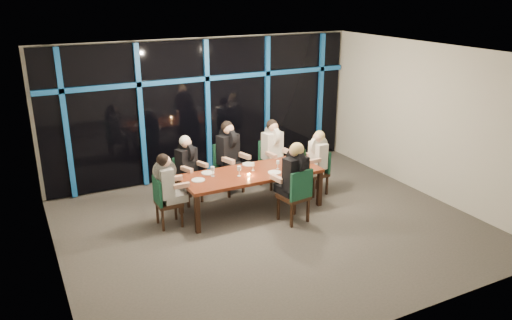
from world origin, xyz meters
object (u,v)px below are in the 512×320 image
at_px(diner_far_right, 273,144).
at_px(water_pitcher, 290,165).
at_px(dining_table, 251,176).
at_px(diner_far_left, 188,160).
at_px(diner_end_left, 167,179).
at_px(chair_far_right, 271,160).
at_px(chair_near_mid, 297,193).
at_px(diner_near_mid, 294,170).
at_px(chair_end_right, 319,169).
at_px(diner_end_right, 317,153).
at_px(wine_bottle, 305,158).
at_px(chair_far_mid, 227,165).
at_px(chair_far_left, 186,177).
at_px(chair_end_left, 164,199).
at_px(diner_far_mid, 229,147).

relative_size(diner_far_right, water_pitcher, 4.60).
xyz_separation_m(dining_table, diner_far_left, (-0.93, 0.83, 0.20)).
relative_size(diner_far_right, diner_end_left, 1.07).
xyz_separation_m(chair_far_right, water_pitcher, (-0.22, -1.14, 0.31)).
bearing_deg(chair_near_mid, diner_near_mid, -90.00).
bearing_deg(chair_end_right, diner_far_right, -141.37).
distance_m(diner_end_right, wine_bottle, 0.42).
height_order(diner_far_left, diner_far_right, diner_far_right).
relative_size(chair_far_mid, wine_bottle, 3.45).
distance_m(chair_far_mid, chair_near_mid, 1.96).
xyz_separation_m(chair_far_left, wine_bottle, (2.09, -0.98, 0.35)).
height_order(diner_near_mid, water_pitcher, diner_near_mid).
distance_m(chair_end_left, wine_bottle, 2.81).
height_order(chair_near_mid, wine_bottle, wine_bottle).
bearing_deg(diner_far_right, diner_far_left, 172.45).
distance_m(diner_far_mid, diner_end_right, 1.75).
height_order(chair_end_right, chair_near_mid, chair_near_mid).
bearing_deg(diner_far_left, chair_far_mid, -8.96).
bearing_deg(chair_end_right, water_pitcher, -73.30).
relative_size(chair_near_mid, diner_far_left, 1.13).
relative_size(chair_far_mid, diner_far_mid, 1.03).
height_order(diner_end_left, diner_near_mid, diner_near_mid).
height_order(chair_far_left, diner_near_mid, diner_near_mid).
relative_size(diner_far_right, diner_near_mid, 0.97).
xyz_separation_m(dining_table, diner_end_left, (-1.58, 0.06, 0.19)).
height_order(diner_far_right, diner_end_left, diner_far_right).
xyz_separation_m(chair_near_mid, diner_far_mid, (-0.48, 1.81, 0.41)).
bearing_deg(chair_far_left, chair_end_left, -150.19).
bearing_deg(chair_end_left, diner_far_mid, -61.50).
distance_m(chair_far_right, water_pitcher, 1.20).
distance_m(chair_end_right, diner_far_left, 2.65).
height_order(chair_far_right, wine_bottle, wine_bottle).
distance_m(chair_end_left, chair_end_right, 3.25).
xyz_separation_m(chair_end_right, chair_near_mid, (-1.12, -0.97, 0.06)).
bearing_deg(diner_far_mid, diner_far_left, 170.04).
relative_size(diner_far_mid, diner_near_mid, 1.01).
bearing_deg(water_pitcher, diner_end_right, 1.26).
height_order(chair_far_left, water_pitcher, water_pitcher).
distance_m(chair_far_left, diner_far_mid, 1.05).
bearing_deg(diner_far_right, wine_bottle, -85.08).
relative_size(chair_near_mid, diner_end_left, 1.14).
height_order(chair_far_mid, wine_bottle, wine_bottle).
height_order(diner_end_left, diner_end_right, diner_end_left).
bearing_deg(diner_far_mid, diner_near_mid, -91.07).
xyz_separation_m(chair_far_right, chair_end_left, (-2.58, -0.86, -0.04)).
distance_m(diner_far_left, diner_end_right, 2.55).
bearing_deg(diner_far_left, diner_near_mid, -70.18).
height_order(chair_end_right, diner_far_left, diner_far_left).
bearing_deg(chair_end_right, dining_table, -89.73).
xyz_separation_m(chair_far_left, diner_end_right, (2.47, -0.81, 0.35)).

